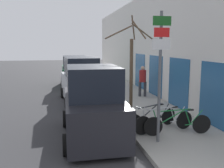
{
  "coord_description": "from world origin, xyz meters",
  "views": [
    {
      "loc": [
        -1.32,
        -3.01,
        3.15
      ],
      "look_at": [
        0.82,
        7.24,
        1.51
      ],
      "focal_mm": 40.0,
      "sensor_mm": 36.0,
      "label": 1
    }
  ],
  "objects_px": {
    "bicycle_0": "(178,124)",
    "parked_car_1": "(81,82)",
    "signpost": "(160,69)",
    "street_tree": "(132,69)",
    "parked_car_0": "(93,106)",
    "bicycle_2": "(152,118)",
    "pedestrian_near": "(143,79)",
    "parked_car_2": "(75,72)",
    "bicycle_1": "(164,121)"
  },
  "relations": [
    {
      "from": "bicycle_1",
      "to": "bicycle_2",
      "type": "bearing_deg",
      "value": 23.98
    },
    {
      "from": "street_tree",
      "to": "bicycle_0",
      "type": "bearing_deg",
      "value": -73.04
    },
    {
      "from": "bicycle_1",
      "to": "pedestrian_near",
      "type": "bearing_deg",
      "value": -20.91
    },
    {
      "from": "signpost",
      "to": "parked_car_1",
      "type": "xyz_separation_m",
      "value": [
        -1.83,
        6.7,
        -1.31
      ]
    },
    {
      "from": "signpost",
      "to": "bicycle_0",
      "type": "xyz_separation_m",
      "value": [
        0.88,
        0.45,
        -1.89
      ]
    },
    {
      "from": "parked_car_0",
      "to": "parked_car_2",
      "type": "distance_m",
      "value": 11.08
    },
    {
      "from": "bicycle_1",
      "to": "street_tree",
      "type": "height_order",
      "value": "street_tree"
    },
    {
      "from": "signpost",
      "to": "parked_car_2",
      "type": "relative_size",
      "value": 0.84
    },
    {
      "from": "bicycle_1",
      "to": "parked_car_1",
      "type": "relative_size",
      "value": 0.51
    },
    {
      "from": "parked_car_1",
      "to": "pedestrian_near",
      "type": "relative_size",
      "value": 2.5
    },
    {
      "from": "parked_car_1",
      "to": "parked_car_2",
      "type": "bearing_deg",
      "value": 86.22
    },
    {
      "from": "signpost",
      "to": "parked_car_0",
      "type": "distance_m",
      "value": 2.59
    },
    {
      "from": "bicycle_0",
      "to": "parked_car_1",
      "type": "bearing_deg",
      "value": 27.28
    },
    {
      "from": "bicycle_0",
      "to": "pedestrian_near",
      "type": "bearing_deg",
      "value": -4.29
    },
    {
      "from": "bicycle_2",
      "to": "parked_car_0",
      "type": "relative_size",
      "value": 0.5
    },
    {
      "from": "bicycle_0",
      "to": "street_tree",
      "type": "height_order",
      "value": "street_tree"
    },
    {
      "from": "bicycle_1",
      "to": "pedestrian_near",
      "type": "height_order",
      "value": "pedestrian_near"
    },
    {
      "from": "signpost",
      "to": "parked_car_2",
      "type": "xyz_separation_m",
      "value": [
        -1.84,
        12.25,
        -1.35
      ]
    },
    {
      "from": "bicycle_2",
      "to": "parked_car_1",
      "type": "xyz_separation_m",
      "value": [
        -2.1,
        5.47,
        0.58
      ]
    },
    {
      "from": "signpost",
      "to": "bicycle_0",
      "type": "relative_size",
      "value": 1.69
    },
    {
      "from": "bicycle_0",
      "to": "parked_car_0",
      "type": "xyz_separation_m",
      "value": [
        -2.78,
        0.72,
        0.57
      ]
    },
    {
      "from": "bicycle_2",
      "to": "parked_car_2",
      "type": "relative_size",
      "value": 0.45
    },
    {
      "from": "street_tree",
      "to": "parked_car_1",
      "type": "bearing_deg",
      "value": 118.22
    },
    {
      "from": "bicycle_2",
      "to": "signpost",
      "type": "bearing_deg",
      "value": 147.09
    },
    {
      "from": "parked_car_1",
      "to": "parked_car_2",
      "type": "xyz_separation_m",
      "value": [
        -0.0,
        5.54,
        -0.04
      ]
    },
    {
      "from": "signpost",
      "to": "parked_car_0",
      "type": "height_order",
      "value": "signpost"
    },
    {
      "from": "parked_car_0",
      "to": "street_tree",
      "type": "height_order",
      "value": "street_tree"
    },
    {
      "from": "bicycle_2",
      "to": "parked_car_2",
      "type": "distance_m",
      "value": 11.22
    },
    {
      "from": "signpost",
      "to": "parked_car_0",
      "type": "xyz_separation_m",
      "value": [
        -1.89,
        1.17,
        -1.32
      ]
    },
    {
      "from": "parked_car_1",
      "to": "pedestrian_near",
      "type": "xyz_separation_m",
      "value": [
        3.62,
        0.1,
        0.07
      ]
    },
    {
      "from": "parked_car_1",
      "to": "parked_car_0",
      "type": "bearing_deg",
      "value": -94.45
    },
    {
      "from": "bicycle_0",
      "to": "bicycle_1",
      "type": "relative_size",
      "value": 1.02
    },
    {
      "from": "bicycle_2",
      "to": "street_tree",
      "type": "bearing_deg",
      "value": -14.04
    },
    {
      "from": "street_tree",
      "to": "parked_car_2",
      "type": "bearing_deg",
      "value": 101.77
    },
    {
      "from": "parked_car_0",
      "to": "pedestrian_near",
      "type": "distance_m",
      "value": 6.72
    },
    {
      "from": "bicycle_2",
      "to": "parked_car_0",
      "type": "distance_m",
      "value": 2.24
    },
    {
      "from": "parked_car_0",
      "to": "pedestrian_near",
      "type": "bearing_deg",
      "value": 57.79
    },
    {
      "from": "signpost",
      "to": "street_tree",
      "type": "height_order",
      "value": "street_tree"
    },
    {
      "from": "pedestrian_near",
      "to": "street_tree",
      "type": "distance_m",
      "value": 4.12
    },
    {
      "from": "signpost",
      "to": "bicycle_1",
      "type": "height_order",
      "value": "signpost"
    },
    {
      "from": "bicycle_0",
      "to": "parked_car_0",
      "type": "height_order",
      "value": "parked_car_0"
    },
    {
      "from": "bicycle_0",
      "to": "parked_car_2",
      "type": "xyz_separation_m",
      "value": [
        -2.72,
        11.79,
        0.54
      ]
    },
    {
      "from": "signpost",
      "to": "street_tree",
      "type": "bearing_deg",
      "value": 89.14
    },
    {
      "from": "signpost",
      "to": "parked_car_0",
      "type": "bearing_deg",
      "value": 148.26
    },
    {
      "from": "bicycle_2",
      "to": "parked_car_0",
      "type": "xyz_separation_m",
      "value": [
        -2.16,
        -0.07,
        0.57
      ]
    },
    {
      "from": "signpost",
      "to": "bicycle_0",
      "type": "distance_m",
      "value": 2.14
    },
    {
      "from": "bicycle_1",
      "to": "parked_car_1",
      "type": "height_order",
      "value": "parked_car_1"
    },
    {
      "from": "pedestrian_near",
      "to": "bicycle_1",
      "type": "bearing_deg",
      "value": 90.15
    },
    {
      "from": "signpost",
      "to": "bicycle_1",
      "type": "bearing_deg",
      "value": 56.02
    },
    {
      "from": "signpost",
      "to": "bicycle_2",
      "type": "relative_size",
      "value": 1.86
    }
  ]
}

